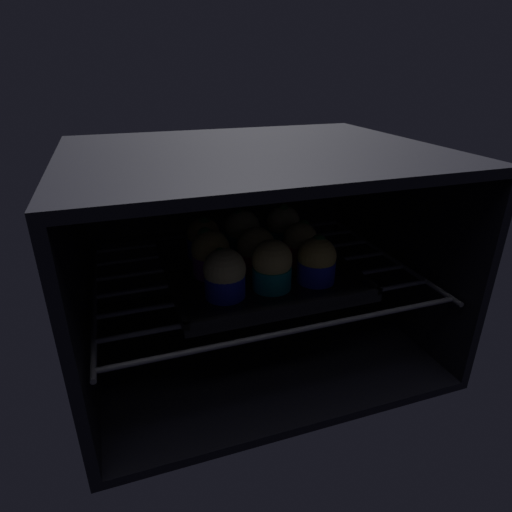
{
  "coord_description": "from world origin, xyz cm",
  "views": [
    {
      "loc": [
        -21.53,
        -42.29,
        47.67
      ],
      "look_at": [
        0.0,
        20.81,
        17.4
      ],
      "focal_mm": 29.75,
      "sensor_mm": 36.0,
      "label": 1
    }
  ],
  "objects_px": {
    "muffin_row1_col0": "(211,254)",
    "muffin_row1_col1": "(255,250)",
    "muffin_row0_col0": "(225,275)",
    "muffin_row2_col0": "(204,238)",
    "muffin_row0_col2": "(317,261)",
    "muffin_row1_col2": "(300,244)",
    "muffin_row2_col1": "(241,232)",
    "muffin_row0_col1": "(274,265)",
    "muffin_row2_col2": "(283,227)",
    "baking_tray": "(256,270)"
  },
  "relations": [
    {
      "from": "muffin_row2_col1",
      "to": "muffin_row1_col2",
      "type": "bearing_deg",
      "value": -43.99
    },
    {
      "from": "muffin_row0_col1",
      "to": "muffin_row1_col2",
      "type": "height_order",
      "value": "muffin_row0_col1"
    },
    {
      "from": "muffin_row1_col0",
      "to": "muffin_row1_col1",
      "type": "xyz_separation_m",
      "value": [
        0.08,
        -0.0,
        -0.0
      ]
    },
    {
      "from": "muffin_row1_col0",
      "to": "muffin_row2_col2",
      "type": "distance_m",
      "value": 0.18
    },
    {
      "from": "muffin_row1_col2",
      "to": "baking_tray",
      "type": "bearing_deg",
      "value": 178.29
    },
    {
      "from": "muffin_row2_col2",
      "to": "baking_tray",
      "type": "bearing_deg",
      "value": -137.03
    },
    {
      "from": "muffin_row1_col2",
      "to": "muffin_row0_col2",
      "type": "bearing_deg",
      "value": -93.64
    },
    {
      "from": "baking_tray",
      "to": "muffin_row0_col1",
      "type": "bearing_deg",
      "value": -87.04
    },
    {
      "from": "muffin_row0_col2",
      "to": "muffin_row2_col0",
      "type": "bearing_deg",
      "value": 133.8
    },
    {
      "from": "muffin_row0_col0",
      "to": "muffin_row2_col0",
      "type": "bearing_deg",
      "value": 89.08
    },
    {
      "from": "baking_tray",
      "to": "muffin_row0_col0",
      "type": "height_order",
      "value": "muffin_row0_col0"
    },
    {
      "from": "muffin_row0_col0",
      "to": "muffin_row0_col1",
      "type": "distance_m",
      "value": 0.08
    },
    {
      "from": "muffin_row1_col1",
      "to": "muffin_row2_col1",
      "type": "relative_size",
      "value": 0.92
    },
    {
      "from": "muffin_row1_col2",
      "to": "muffin_row1_col1",
      "type": "bearing_deg",
      "value": 178.84
    },
    {
      "from": "muffin_row2_col2",
      "to": "muffin_row0_col0",
      "type": "bearing_deg",
      "value": -135.66
    },
    {
      "from": "muffin_row1_col0",
      "to": "muffin_row1_col1",
      "type": "distance_m",
      "value": 0.08
    },
    {
      "from": "baking_tray",
      "to": "muffin_row1_col1",
      "type": "relative_size",
      "value": 4.14
    },
    {
      "from": "baking_tray",
      "to": "muffin_row1_col0",
      "type": "distance_m",
      "value": 0.09
    },
    {
      "from": "muffin_row1_col0",
      "to": "muffin_row2_col2",
      "type": "relative_size",
      "value": 0.95
    },
    {
      "from": "muffin_row1_col1",
      "to": "baking_tray",
      "type": "bearing_deg",
      "value": 21.07
    },
    {
      "from": "muffin_row0_col2",
      "to": "muffin_row2_col2",
      "type": "bearing_deg",
      "value": 88.33
    },
    {
      "from": "muffin_row0_col2",
      "to": "muffin_row1_col0",
      "type": "height_order",
      "value": "muffin_row1_col0"
    },
    {
      "from": "muffin_row0_col0",
      "to": "muffin_row1_col2",
      "type": "xyz_separation_m",
      "value": [
        0.16,
        0.08,
        -0.0
      ]
    },
    {
      "from": "muffin_row2_col2",
      "to": "muffin_row1_col1",
      "type": "bearing_deg",
      "value": -137.42
    },
    {
      "from": "muffin_row0_col2",
      "to": "muffin_row1_col0",
      "type": "bearing_deg",
      "value": 153.28
    },
    {
      "from": "muffin_row0_col0",
      "to": "muffin_row2_col1",
      "type": "height_order",
      "value": "muffin_row2_col1"
    },
    {
      "from": "muffin_row1_col1",
      "to": "muffin_row2_col2",
      "type": "xyz_separation_m",
      "value": [
        0.08,
        0.08,
        0.0
      ]
    },
    {
      "from": "muffin_row2_col1",
      "to": "muffin_row2_col2",
      "type": "relative_size",
      "value": 0.94
    },
    {
      "from": "baking_tray",
      "to": "muffin_row0_col2",
      "type": "xyz_separation_m",
      "value": [
        0.08,
        -0.08,
        0.04
      ]
    },
    {
      "from": "muffin_row1_col0",
      "to": "muffin_row0_col2",
      "type": "bearing_deg",
      "value": -26.72
    },
    {
      "from": "muffin_row0_col0",
      "to": "muffin_row0_col1",
      "type": "bearing_deg",
      "value": 1.18
    },
    {
      "from": "muffin_row0_col2",
      "to": "muffin_row2_col0",
      "type": "relative_size",
      "value": 1.03
    },
    {
      "from": "muffin_row0_col1",
      "to": "muffin_row1_col1",
      "type": "distance_m",
      "value": 0.08
    },
    {
      "from": "muffin_row0_col1",
      "to": "muffin_row1_col0",
      "type": "relative_size",
      "value": 0.98
    },
    {
      "from": "baking_tray",
      "to": "muffin_row0_col1",
      "type": "height_order",
      "value": "muffin_row0_col1"
    },
    {
      "from": "muffin_row0_col1",
      "to": "muffin_row1_col1",
      "type": "bearing_deg",
      "value": 94.44
    },
    {
      "from": "muffin_row0_col2",
      "to": "baking_tray",
      "type": "bearing_deg",
      "value": 134.56
    },
    {
      "from": "muffin_row0_col2",
      "to": "muffin_row1_col1",
      "type": "distance_m",
      "value": 0.11
    },
    {
      "from": "muffin_row0_col2",
      "to": "muffin_row1_col2",
      "type": "bearing_deg",
      "value": 86.36
    },
    {
      "from": "muffin_row0_col0",
      "to": "muffin_row1_col0",
      "type": "xyz_separation_m",
      "value": [
        -0.0,
        0.08,
        0.0
      ]
    },
    {
      "from": "muffin_row0_col2",
      "to": "muffin_row1_col1",
      "type": "height_order",
      "value": "muffin_row0_col2"
    },
    {
      "from": "baking_tray",
      "to": "muffin_row2_col2",
      "type": "height_order",
      "value": "muffin_row2_col2"
    },
    {
      "from": "muffin_row0_col0",
      "to": "muffin_row1_col1",
      "type": "height_order",
      "value": "muffin_row0_col0"
    },
    {
      "from": "muffin_row2_col2",
      "to": "muffin_row0_col2",
      "type": "bearing_deg",
      "value": -91.67
    },
    {
      "from": "muffin_row1_col2",
      "to": "muffin_row2_col1",
      "type": "bearing_deg",
      "value": 136.01
    },
    {
      "from": "muffin_row0_col2",
      "to": "muffin_row2_col1",
      "type": "height_order",
      "value": "muffin_row2_col1"
    },
    {
      "from": "muffin_row0_col1",
      "to": "muffin_row0_col2",
      "type": "xyz_separation_m",
      "value": [
        0.07,
        -0.0,
        -0.0
      ]
    },
    {
      "from": "muffin_row1_col0",
      "to": "muffin_row2_col1",
      "type": "xyz_separation_m",
      "value": [
        0.08,
        0.08,
        0.0
      ]
    },
    {
      "from": "muffin_row0_col0",
      "to": "muffin_row1_col1",
      "type": "distance_m",
      "value": 0.11
    },
    {
      "from": "muffin_row1_col0",
      "to": "baking_tray",
      "type": "bearing_deg",
      "value": -0.53
    }
  ]
}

